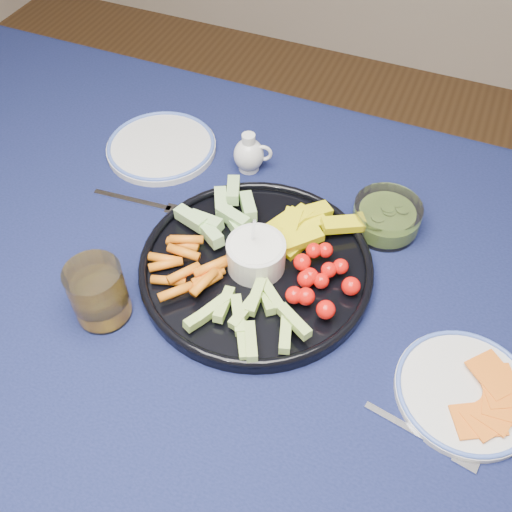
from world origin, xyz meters
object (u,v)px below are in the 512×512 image
at_px(dining_table, 196,300).
at_px(pickle_bowl, 386,218).
at_px(crudite_platter, 255,262).
at_px(creamer_pitcher, 249,154).
at_px(side_plate_extra, 161,146).
at_px(juice_tumbler, 99,295).
at_px(cheese_plate, 466,391).

xyz_separation_m(dining_table, pickle_bowl, (0.27, 0.22, 0.11)).
relative_size(crudite_platter, pickle_bowl, 3.27).
relative_size(creamer_pitcher, side_plate_extra, 0.37).
height_order(dining_table, side_plate_extra, side_plate_extra).
xyz_separation_m(creamer_pitcher, juice_tumbler, (-0.08, -0.40, 0.01)).
relative_size(creamer_pitcher, pickle_bowl, 0.69).
height_order(cheese_plate, side_plate_extra, cheese_plate).
bearing_deg(crudite_platter, cheese_plate, -14.12).
height_order(creamer_pitcher, cheese_plate, creamer_pitcher).
distance_m(creamer_pitcher, pickle_bowl, 0.29).
distance_m(crudite_platter, creamer_pitcher, 0.26).
distance_m(creamer_pitcher, side_plate_extra, 0.19).
bearing_deg(juice_tumbler, side_plate_extra, 105.92).
xyz_separation_m(crudite_platter, juice_tumbler, (-0.19, -0.17, 0.02)).
distance_m(creamer_pitcher, cheese_plate, 0.58).
bearing_deg(creamer_pitcher, juice_tumbler, -100.76).
height_order(crudite_platter, cheese_plate, crudite_platter).
xyz_separation_m(creamer_pitcher, cheese_plate, (0.47, -0.32, -0.02)).
bearing_deg(cheese_plate, side_plate_extra, 155.09).
xyz_separation_m(dining_table, juice_tumbler, (-0.09, -0.13, 0.13)).
relative_size(crudite_platter, cheese_plate, 1.94).
height_order(dining_table, pickle_bowl, pickle_bowl).
bearing_deg(pickle_bowl, juice_tumbler, -135.93).
xyz_separation_m(juice_tumbler, side_plate_extra, (-0.11, 0.39, -0.04)).
bearing_deg(crudite_platter, side_plate_extra, 144.04).
xyz_separation_m(crudite_platter, side_plate_extra, (-0.30, 0.22, -0.01)).
height_order(creamer_pitcher, pickle_bowl, creamer_pitcher).
bearing_deg(cheese_plate, juice_tumbler, -171.91).
height_order(crudite_platter, creamer_pitcher, crudite_platter).
distance_m(dining_table, cheese_plate, 0.48).
distance_m(dining_table, creamer_pitcher, 0.30).
height_order(juice_tumbler, side_plate_extra, juice_tumbler).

